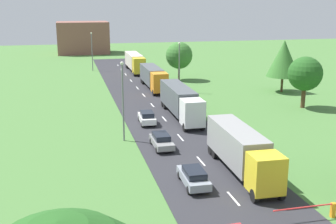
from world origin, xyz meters
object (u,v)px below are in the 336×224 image
(truck_second, at_px, (180,100))
(car_fourth, at_px, (147,117))
(distant_building, at_px, (83,38))
(lamppost_fourth, at_px, (92,50))
(truck_lead, at_px, (241,149))
(truck_third, at_px, (153,77))
(truck_fourth, at_px, (135,62))
(car_second, at_px, (194,177))
(tree_oak, at_px, (179,55))
(car_third, at_px, (161,141))
(barrier_gate, at_px, (323,209))
(tree_birch, at_px, (305,74))
(tree_maple, at_px, (284,58))
(lamppost_third, at_px, (179,65))
(lamppost_second, at_px, (123,97))

(truck_second, bearing_deg, car_fourth, -155.21)
(car_fourth, height_order, distant_building, distant_building)
(truck_second, bearing_deg, lamppost_fourth, 101.42)
(truck_lead, distance_m, truck_third, 38.27)
(truck_fourth, xyz_separation_m, car_second, (-4.74, -59.36, -1.36))
(truck_second, bearing_deg, truck_lead, -89.33)
(truck_lead, relative_size, tree_oak, 1.62)
(truck_second, height_order, truck_fourth, truck_second)
(truck_fourth, bearing_deg, car_third, -96.01)
(truck_second, distance_m, barrier_gate, 27.95)
(tree_birch, bearing_deg, distant_building, 109.66)
(tree_oak, height_order, tree_maple, tree_maple)
(truck_fourth, xyz_separation_m, car_third, (-5.24, -49.78, -1.38))
(tree_birch, bearing_deg, car_fourth, -171.97)
(barrier_gate, bearing_deg, lamppost_third, 88.08)
(lamppost_fourth, bearing_deg, lamppost_second, -89.83)
(car_third, bearing_deg, truck_lead, -56.93)
(car_fourth, relative_size, distant_building, 0.28)
(truck_second, relative_size, car_second, 3.14)
(car_fourth, xyz_separation_m, tree_birch, (22.93, 3.23, 3.94))
(truck_fourth, height_order, tree_birch, tree_birch)
(tree_oak, xyz_separation_m, tree_birch, (11.22, -25.64, 0.11))
(car_second, xyz_separation_m, lamppost_fourth, (-4.02, 62.69, 3.79))
(barrier_gate, height_order, lamppost_third, lamppost_third)
(tree_maple, bearing_deg, barrier_gate, -114.53)
(barrier_gate, relative_size, tree_maple, 0.54)
(car_second, relative_size, tree_birch, 0.61)
(lamppost_second, distance_m, lamppost_fourth, 49.80)
(truck_lead, bearing_deg, truck_third, 89.80)
(tree_oak, bearing_deg, lamppost_third, -104.82)
(truck_second, relative_size, tree_birch, 1.91)
(lamppost_second, distance_m, distant_building, 84.69)
(car_third, height_order, distant_building, distant_building)
(car_third, xyz_separation_m, lamppost_third, (8.99, 26.87, 3.74))
(truck_third, xyz_separation_m, car_second, (-4.82, -39.88, -1.31))
(lamppost_third, xyz_separation_m, lamppost_fourth, (-12.51, 26.23, 0.06))
(car_second, height_order, tree_oak, tree_oak)
(lamppost_fourth, bearing_deg, truck_lead, -81.89)
(truck_third, height_order, barrier_gate, truck_third)
(lamppost_third, bearing_deg, lamppost_fourth, 115.50)
(truck_fourth, distance_m, car_fourth, 41.18)
(car_fourth, height_order, lamppost_second, lamppost_second)
(truck_fourth, height_order, lamppost_third, lamppost_third)
(lamppost_third, bearing_deg, tree_maple, -13.34)
(tree_birch, relative_size, tree_maple, 0.85)
(truck_fourth, xyz_separation_m, barrier_gate, (2.29, -66.43, -1.50))
(car_third, bearing_deg, lamppost_second, 135.55)
(lamppost_fourth, bearing_deg, tree_maple, -46.02)
(car_third, bearing_deg, car_fourth, 88.83)
(car_fourth, bearing_deg, truck_second, 24.79)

